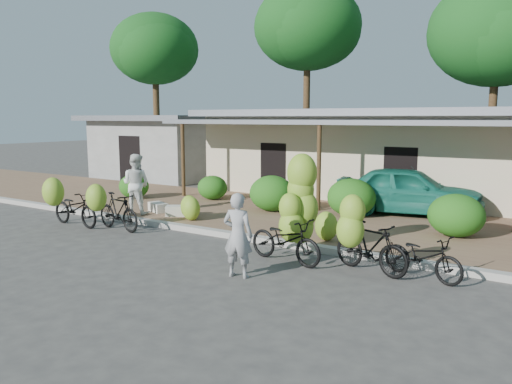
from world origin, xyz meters
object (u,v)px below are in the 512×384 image
Objects in this scene: tree_far_center at (305,26)px; teal_van at (408,190)px; sack_near at (180,211)px; sack_far at (158,207)px; tree_back_left at (154,48)px; bike_far_left at (72,206)px; bike_right at (366,241)px; bike_far_right at (423,256)px; bike_left at (114,209)px; bystander at (136,184)px; bike_center at (293,219)px; vendor at (238,235)px; tree_center_right at (493,30)px.

teal_van is (8.26, -9.11, -6.97)m from tree_far_center.
sack_near reaches higher than sack_far.
tree_back_left reaches higher than bike_far_left.
bike_right is 1.02× the size of bike_far_right.
tree_back_left is 4.54× the size of bike_far_left.
bike_far_right is (8.08, 0.36, -0.17)m from bike_left.
tree_back_left is 4.79× the size of bystander.
teal_van reaches higher than sack_near.
bike_center is at bearing 153.43° from bystander.
tree_far_center is 5.59× the size of bike_right.
teal_van is at bearing 29.52° from sack_far.
tree_far_center reaches higher than vendor.
bike_far_left is at bearing -109.76° from sack_far.
bystander reaches higher than vendor.
sack_near is (2.57, -13.04, -7.55)m from tree_far_center.
tree_far_center is at bearing 101.16° from sack_near.
bike_left is (2.09, -15.16, -7.22)m from tree_far_center.
sack_far is 0.46× the size of vendor.
bike_far_left is 2.04m from bystander.
tree_far_center is at bearing 15.36° from bike_left.
tree_back_left is 18.41m from teal_van.
bike_right is at bearing -35.24° from tree_back_left.
sack_near is (0.49, 2.12, -0.34)m from bike_left.
sack_far is at bearing 90.97° from bike_right.
bike_far_right is at bearing -13.02° from sack_near.
bike_center is 6.32m from sack_far.
bike_center is 1.65m from vendor.
tree_back_left is 2.05× the size of teal_van.
vendor is (-3.01, -1.81, 0.39)m from bike_far_right.
bike_center is 5.31m from sack_near.
vendor is at bearing -33.35° from sack_far.
bike_center is 3.05× the size of sack_far.
bystander reaches higher than bike_right.
bike_center reaches higher than bike_right.
bike_far_right is 3.54m from vendor.
vendor is at bearing -96.71° from bike_far_left.
bike_far_right is 8.83m from sack_far.
tree_far_center reaches higher than bike_right.
bystander is at bearing 35.12° from bike_left.
bike_far_right is 7.80m from sack_near.
tree_back_left is 5.35× the size of vendor.
tree_center_right is at bearing 11.63° from tree_back_left.
bystander is 8.30m from teal_van.
bike_far_right is 2.06× the size of sack_near.
vendor is (4.58, -3.57, 0.55)m from sack_near.
bike_center is 1.24× the size of bystander.
bike_right is 7.93m from sack_far.
tree_far_center is 17.04m from bike_far_left.
tree_far_center is at bearing -176.82° from tree_center_right.
bike_far_left is at bearing -55.17° from tree_back_left.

